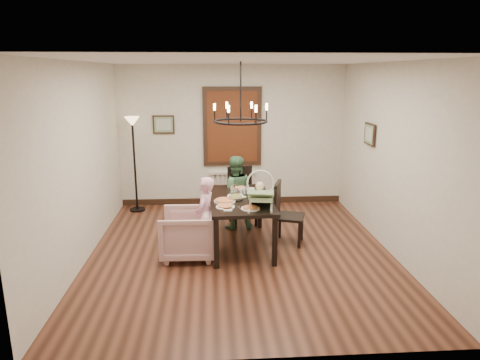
{
  "coord_description": "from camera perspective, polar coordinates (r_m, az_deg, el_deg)",
  "views": [
    {
      "loc": [
        -0.41,
        -6.01,
        2.65
      ],
      "look_at": [
        0.01,
        0.3,
        1.05
      ],
      "focal_mm": 32.0,
      "sensor_mm": 36.0,
      "label": 1
    }
  ],
  "objects": [
    {
      "name": "armchair",
      "position": [
        6.35,
        -7.02,
        -7.09
      ],
      "size": [
        0.8,
        0.79,
        0.71
      ],
      "primitive_type": "imported",
      "rotation": [
        0.0,
        0.0,
        -1.59
      ],
      "color": "#D5A3A4",
      "rests_on": "room_shell"
    },
    {
      "name": "chandelier",
      "position": [
        6.31,
        0.09,
        7.83
      ],
      "size": [
        0.8,
        0.8,
        0.04
      ],
      "primitive_type": "torus",
      "color": "black",
      "rests_on": "room_shell"
    },
    {
      "name": "baby_bouncer",
      "position": [
        6.05,
        2.78,
        -2.01
      ],
      "size": [
        0.49,
        0.62,
        0.37
      ],
      "primitive_type": null,
      "rotation": [
        0.0,
        0.0,
        -0.15
      ],
      "color": "#B5E49D",
      "rests_on": "dining_table"
    },
    {
      "name": "seated_man",
      "position": [
        7.38,
        -0.69,
        -2.49
      ],
      "size": [
        0.54,
        0.44,
        1.06
      ],
      "primitive_type": "imported",
      "rotation": [
        0.0,
        0.0,
        3.21
      ],
      "color": "#437149",
      "rests_on": "room_shell"
    },
    {
      "name": "salad_bowl",
      "position": [
        6.46,
        -0.6,
        -2.34
      ],
      "size": [
        0.3,
        0.3,
        0.07
      ],
      "primitive_type": "imported",
      "color": "white",
      "rests_on": "dining_table"
    },
    {
      "name": "pizza_platter",
      "position": [
        6.35,
        -2.05,
        -2.78
      ],
      "size": [
        0.32,
        0.32,
        0.04
      ],
      "primitive_type": "cylinder",
      "color": "tan",
      "rests_on": "dining_table"
    },
    {
      "name": "picture_back",
      "position": [
        8.59,
        -10.15,
        7.29
      ],
      "size": [
        0.42,
        0.03,
        0.36
      ],
      "primitive_type": "cube",
      "color": "black",
      "rests_on": "room_shell"
    },
    {
      "name": "chair_far",
      "position": [
        7.59,
        0.4,
        -2.17
      ],
      "size": [
        0.54,
        0.54,
        1.03
      ],
      "primitive_type": null,
      "rotation": [
        0.0,
        0.0,
        0.22
      ],
      "color": "black",
      "rests_on": "room_shell"
    },
    {
      "name": "room_shell",
      "position": [
        6.51,
        -0.13,
        3.13
      ],
      "size": [
        4.51,
        5.0,
        2.81
      ],
      "color": "brown",
      "rests_on": "ground"
    },
    {
      "name": "floor_lamp",
      "position": [
        8.48,
        -13.85,
        1.86
      ],
      "size": [
        0.3,
        0.3,
        1.8
      ],
      "primitive_type": null,
      "color": "black",
      "rests_on": "room_shell"
    },
    {
      "name": "chair_right",
      "position": [
        6.78,
        6.64,
        -4.4
      ],
      "size": [
        0.55,
        0.55,
        1.0
      ],
      "primitive_type": null,
      "rotation": [
        0.0,
        0.0,
        1.26
      ],
      "color": "black",
      "rests_on": "room_shell"
    },
    {
      "name": "radiator",
      "position": [
        8.8,
        -1.01,
        -0.95
      ],
      "size": [
        0.92,
        0.12,
        0.62
      ],
      "primitive_type": null,
      "color": "silver",
      "rests_on": "room_shell"
    },
    {
      "name": "window_blinds",
      "position": [
        8.54,
        -1.04,
        7.13
      ],
      "size": [
        1.0,
        0.03,
        1.4
      ],
      "primitive_type": "cube",
      "color": "maroon",
      "rests_on": "room_shell"
    },
    {
      "name": "drinking_glass",
      "position": [
        6.52,
        -0.5,
        -1.83
      ],
      "size": [
        0.07,
        0.07,
        0.15
      ],
      "primitive_type": "cylinder",
      "color": "silver",
      "rests_on": "dining_table"
    },
    {
      "name": "picture_right",
      "position": [
        7.46,
        16.89,
        5.88
      ],
      "size": [
        0.03,
        0.42,
        0.36
      ],
      "primitive_type": "cube",
      "rotation": [
        0.0,
        0.0,
        1.57
      ],
      "color": "black",
      "rests_on": "room_shell"
    },
    {
      "name": "dining_table",
      "position": [
        6.57,
        0.09,
        -3.15
      ],
      "size": [
        0.97,
        1.68,
        0.78
      ],
      "rotation": [
        0.0,
        0.0,
        0.02
      ],
      "color": "black",
      "rests_on": "room_shell"
    },
    {
      "name": "elderly_woman",
      "position": [
        6.33,
        -4.67,
        -5.76
      ],
      "size": [
        0.33,
        0.41,
        0.99
      ],
      "primitive_type": "imported",
      "rotation": [
        0.0,
        0.0,
        -1.87
      ],
      "color": "#E29FBA",
      "rests_on": "room_shell"
    }
  ]
}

